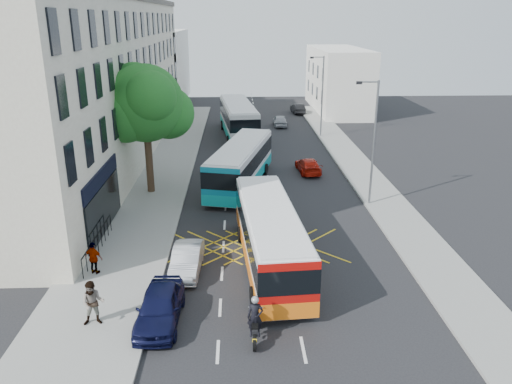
{
  "coord_description": "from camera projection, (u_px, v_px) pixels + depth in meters",
  "views": [
    {
      "loc": [
        -2.38,
        -18.58,
        11.77
      ],
      "look_at": [
        -1.33,
        8.65,
        2.2
      ],
      "focal_mm": 35.0,
      "sensor_mm": 36.0,
      "label": 1
    }
  ],
  "objects": [
    {
      "name": "railings",
      "position": [
        98.0,
        242.0,
        25.91
      ],
      "size": [
        0.08,
        5.6,
        1.14
      ],
      "primitive_type": null,
      "color": "black",
      "rests_on": "pavement_left"
    },
    {
      "name": "street_tree",
      "position": [
        145.0,
        104.0,
        33.22
      ],
      "size": [
        6.3,
        5.7,
        8.8
      ],
      "color": "#382619",
      "rests_on": "pavement_left"
    },
    {
      "name": "bus_mid",
      "position": [
        241.0,
        164.0,
        36.34
      ],
      "size": [
        5.18,
        11.38,
        3.12
      ],
      "rotation": [
        0.0,
        0.0,
        -0.24
      ],
      "color": "silver",
      "rests_on": "ground"
    },
    {
      "name": "parked_car_blue",
      "position": [
        160.0,
        306.0,
        20.16
      ],
      "size": [
        1.8,
        4.25,
        1.43
      ],
      "primitive_type": "imported",
      "rotation": [
        0.0,
        0.0,
        -0.03
      ],
      "color": "black",
      "rests_on": "ground"
    },
    {
      "name": "pavement_left",
      "position": [
        151.0,
        192.0,
        35.31
      ],
      "size": [
        5.0,
        70.0,
        0.15
      ],
      "primitive_type": "cube",
      "color": "gray",
      "rests_on": "ground"
    },
    {
      "name": "lamp_near",
      "position": [
        373.0,
        137.0,
        31.52
      ],
      "size": [
        1.45,
        0.15,
        8.0
      ],
      "color": "slate",
      "rests_on": "pavement_right"
    },
    {
      "name": "lamp_far",
      "position": [
        321.0,
        92.0,
        50.37
      ],
      "size": [
        1.45,
        0.15,
        8.0
      ],
      "color": "slate",
      "rests_on": "pavement_right"
    },
    {
      "name": "distant_car_silver",
      "position": [
        280.0,
        121.0,
        56.78
      ],
      "size": [
        1.61,
        3.81,
        1.28
      ],
      "primitive_type": "imported",
      "rotation": [
        0.0,
        0.0,
        3.12
      ],
      "color": "#A4A5AB",
      "rests_on": "ground"
    },
    {
      "name": "red_hatchback",
      "position": [
        308.0,
        165.0,
        39.86
      ],
      "size": [
        1.89,
        4.04,
        1.14
      ],
      "primitive_type": "imported",
      "rotation": [
        0.0,
        0.0,
        3.22
      ],
      "color": "#AD1407",
      "rests_on": "ground"
    },
    {
      "name": "distant_car_grey",
      "position": [
        241.0,
        118.0,
        58.27
      ],
      "size": [
        2.5,
        4.91,
        1.33
      ],
      "primitive_type": "imported",
      "rotation": [
        0.0,
        0.0,
        0.06
      ],
      "color": "#393B40",
      "rests_on": "ground"
    },
    {
      "name": "pavement_right",
      "position": [
        375.0,
        189.0,
        35.9
      ],
      "size": [
        3.0,
        70.0,
        0.15
      ],
      "primitive_type": "cube",
      "color": "gray",
      "rests_on": "ground"
    },
    {
      "name": "pedestrian_near",
      "position": [
        93.0,
        303.0,
        19.69
      ],
      "size": [
        1.0,
        0.83,
        1.89
      ],
      "primitive_type": "imported",
      "rotation": [
        0.0,
        0.0,
        0.13
      ],
      "color": "gray",
      "rests_on": "pavement_left"
    },
    {
      "name": "bus_far",
      "position": [
        238.0,
        119.0,
        51.69
      ],
      "size": [
        4.11,
        12.57,
        3.47
      ],
      "rotation": [
        0.0,
        0.0,
        0.1
      ],
      "color": "silver",
      "rests_on": "ground"
    },
    {
      "name": "terrace_main",
      "position": [
        98.0,
        80.0,
        41.85
      ],
      "size": [
        8.3,
        45.0,
        13.5
      ],
      "color": "beige",
      "rests_on": "ground"
    },
    {
      "name": "bus_near",
      "position": [
        270.0,
        236.0,
        24.51
      ],
      "size": [
        3.31,
        10.95,
        3.03
      ],
      "rotation": [
        0.0,
        0.0,
        0.08
      ],
      "color": "silver",
      "rests_on": "ground"
    },
    {
      "name": "distant_car_dark",
      "position": [
        298.0,
        109.0,
        64.36
      ],
      "size": [
        1.67,
        3.88,
        1.24
      ],
      "primitive_type": "imported",
      "rotation": [
        0.0,
        0.0,
        3.24
      ],
      "color": "black",
      "rests_on": "ground"
    },
    {
      "name": "motorbike",
      "position": [
        255.0,
        319.0,
        19.04
      ],
      "size": [
        0.66,
        2.12,
        1.88
      ],
      "rotation": [
        0.0,
        0.0,
        -0.07
      ],
      "color": "black",
      "rests_on": "ground"
    },
    {
      "name": "ground",
      "position": [
        294.0,
        306.0,
        21.51
      ],
      "size": [
        120.0,
        120.0,
        0.0
      ],
      "primitive_type": "plane",
      "color": "black",
      "rests_on": "ground"
    },
    {
      "name": "terrace_far",
      "position": [
        155.0,
        67.0,
        71.19
      ],
      "size": [
        8.0,
        20.0,
        10.0
      ],
      "primitive_type": "cube",
      "color": "silver",
      "rests_on": "ground"
    },
    {
      "name": "parked_car_silver",
      "position": [
        187.0,
        260.0,
        24.24
      ],
      "size": [
        1.5,
        3.88,
        1.26
      ],
      "primitive_type": "imported",
      "rotation": [
        0.0,
        0.0,
        -0.04
      ],
      "color": "#A7A9AF",
      "rests_on": "ground"
    },
    {
      "name": "pedestrian_far",
      "position": [
        94.0,
        258.0,
        23.68
      ],
      "size": [
        1.02,
        0.7,
        1.61
      ],
      "primitive_type": "imported",
      "rotation": [
        0.0,
        0.0,
        2.79
      ],
      "color": "gray",
      "rests_on": "pavement_left"
    },
    {
      "name": "building_right",
      "position": [
        338.0,
        79.0,
        65.84
      ],
      "size": [
        6.0,
        18.0,
        8.0
      ],
      "primitive_type": "cube",
      "color": "silver",
      "rests_on": "ground"
    }
  ]
}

